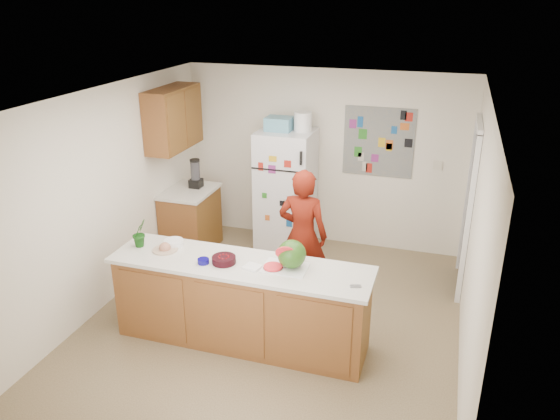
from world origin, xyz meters
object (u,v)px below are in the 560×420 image
(refrigerator, at_px, (286,190))
(cherry_bowl, at_px, (224,260))
(person, at_px, (303,235))
(watermelon, at_px, (292,254))

(refrigerator, xyz_separation_m, cherry_bowl, (0.10, -2.43, 0.11))
(refrigerator, distance_m, person, 1.44)
(watermelon, height_order, cherry_bowl, watermelon)
(watermelon, bearing_deg, refrigerator, 108.41)
(person, bearing_deg, cherry_bowl, 66.84)
(person, xyz_separation_m, cherry_bowl, (-0.51, -1.12, 0.15))
(refrigerator, bearing_deg, watermelon, -71.59)
(refrigerator, height_order, person, refrigerator)
(person, height_order, cherry_bowl, person)
(cherry_bowl, bearing_deg, refrigerator, 92.34)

